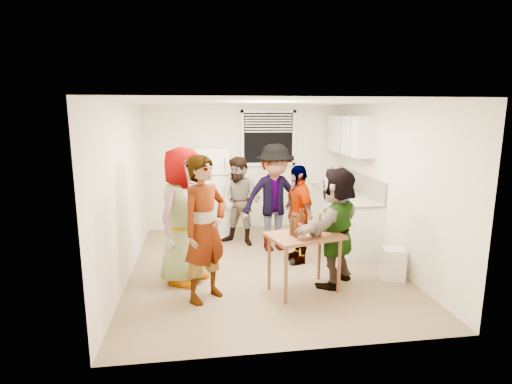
{
  "coord_description": "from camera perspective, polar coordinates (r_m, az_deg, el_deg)",
  "views": [
    {
      "loc": [
        -0.93,
        -5.79,
        2.36
      ],
      "look_at": [
        -0.08,
        0.2,
        1.15
      ],
      "focal_mm": 28.0,
      "sensor_mm": 36.0,
      "label": 1
    }
  ],
  "objects": [
    {
      "name": "backsplash",
      "position": [
        7.64,
        14.54,
        1.29
      ],
      "size": [
        0.03,
        2.2,
        0.36
      ],
      "primitive_type": "cube",
      "color": "#BAB6A9",
      "rests_on": "countertop"
    },
    {
      "name": "window",
      "position": [
        8.13,
        1.77,
        7.71
      ],
      "size": [
        1.12,
        0.1,
        1.06
      ],
      "primitive_type": null,
      "color": "white",
      "rests_on": "room"
    },
    {
      "name": "guest_black",
      "position": [
        6.58,
        5.87,
        -9.78
      ],
      "size": [
        1.7,
        1.18,
        0.38
      ],
      "primitive_type": "imported",
      "rotation": [
        0.0,
        0.0,
        -1.4
      ],
      "color": "black",
      "rests_on": "ground"
    },
    {
      "name": "counter_lower",
      "position": [
        7.67,
        12.33,
        -3.54
      ],
      "size": [
        0.6,
        2.2,
        0.86
      ],
      "primitive_type": "cube",
      "color": "white",
      "rests_on": "ground"
    },
    {
      "name": "picture_frame",
      "position": [
        8.03,
        12.9,
        1.09
      ],
      "size": [
        0.02,
        0.18,
        0.15
      ],
      "primitive_type": "cube",
      "color": "#EEE255",
      "rests_on": "countertop"
    },
    {
      "name": "guest_orange",
      "position": [
        5.87,
        11.1,
        -12.62
      ],
      "size": [
        2.25,
        2.25,
        0.49
      ],
      "primitive_type": "imported",
      "rotation": [
        0.0,
        0.0,
        3.94
      ],
      "color": "#C87C3A",
      "rests_on": "ground"
    },
    {
      "name": "blue_cup",
      "position": [
        6.87,
        12.76,
        -1.24
      ],
      "size": [
        0.09,
        0.09,
        0.12
      ],
      "primitive_type": "cylinder",
      "color": "#0723D0",
      "rests_on": "countertop"
    },
    {
      "name": "paper_towel",
      "position": [
        7.46,
        12.61,
        -0.25
      ],
      "size": [
        0.13,
        0.13,
        0.29
      ],
      "primitive_type": "cylinder",
      "color": "white",
      "rests_on": "countertop"
    },
    {
      "name": "guest_back_left",
      "position": [
        7.34,
        -2.2,
        -7.45
      ],
      "size": [
        1.47,
        1.77,
        0.6
      ],
      "primitive_type": "imported",
      "rotation": [
        0.0,
        0.0,
        -0.53
      ],
      "color": "brown",
      "rests_on": "ground"
    },
    {
      "name": "countertop",
      "position": [
        7.57,
        12.47,
        -0.24
      ],
      "size": [
        0.64,
        2.22,
        0.04
      ],
      "primitive_type": "cube",
      "color": "beige",
      "rests_on": "counter_lower"
    },
    {
      "name": "red_cup",
      "position": [
        5.37,
        6.19,
        -5.75
      ],
      "size": [
        0.09,
        0.09,
        0.12
      ],
      "primitive_type": "cylinder",
      "color": "red",
      "rests_on": "serving_table"
    },
    {
      "name": "refrigerator",
      "position": [
        7.82,
        -6.56,
        0.1
      ],
      "size": [
        0.7,
        0.7,
        1.7
      ],
      "primitive_type": "cube",
      "color": "white",
      "rests_on": "ground"
    },
    {
      "name": "kettle",
      "position": [
        7.8,
        11.43,
        0.3
      ],
      "size": [
        0.25,
        0.22,
        0.18
      ],
      "primitive_type": null,
      "rotation": [
        0.0,
        0.0,
        -0.24
      ],
      "color": "silver",
      "rests_on": "countertop"
    },
    {
      "name": "upper_cabinets",
      "position": [
        7.67,
        13.21,
        7.95
      ],
      "size": [
        0.34,
        1.6,
        0.7
      ],
      "primitive_type": "cube",
      "color": "white",
      "rests_on": "room"
    },
    {
      "name": "guest_grey",
      "position": [
        5.93,
        -9.95,
        -12.31
      ],
      "size": [
        2.09,
        1.87,
        0.61
      ],
      "primitive_type": "imported",
      "rotation": [
        0.0,
        0.0,
        0.95
      ],
      "color": "gray",
      "rests_on": "ground"
    },
    {
      "name": "trash_bin",
      "position": [
        6.14,
        19.0,
        -9.42
      ],
      "size": [
        0.38,
        0.38,
        0.45
      ],
      "primitive_type": "cube",
      "rotation": [
        0.0,
        0.0,
        -0.27
      ],
      "color": "silver",
      "rests_on": "ground"
    },
    {
      "name": "guest_stripe",
      "position": [
        5.38,
        -7.05,
        -14.82
      ],
      "size": [
        1.75,
        1.83,
        0.45
      ],
      "primitive_type": "imported",
      "rotation": [
        0.0,
        0.0,
        0.74
      ],
      "color": "#141933",
      "rests_on": "ground"
    },
    {
      "name": "beer_bottle_counter",
      "position": [
        7.18,
        12.8,
        -0.72
      ],
      "size": [
        0.06,
        0.06,
        0.22
      ],
      "primitive_type": "cylinder",
      "color": "#47230C",
      "rests_on": "countertop"
    },
    {
      "name": "beer_bottle_table",
      "position": [
        5.42,
        6.27,
        -5.58
      ],
      "size": [
        0.06,
        0.06,
        0.23
      ],
      "primitive_type": "cylinder",
      "color": "#47230C",
      "rests_on": "serving_table"
    },
    {
      "name": "serving_table",
      "position": [
        5.58,
        6.75,
        -13.81
      ],
      "size": [
        1.07,
        0.86,
        0.79
      ],
      "primitive_type": null,
      "rotation": [
        0.0,
        0.0,
        0.28
      ],
      "color": "brown",
      "rests_on": "ground"
    },
    {
      "name": "wine_bottle",
      "position": [
        8.41,
        10.69,
        1.11
      ],
      "size": [
        0.07,
        0.07,
        0.27
      ],
      "primitive_type": "cylinder",
      "color": "black",
      "rests_on": "countertop"
    },
    {
      "name": "room",
      "position": [
        6.32,
        1.03,
        -10.62
      ],
      "size": [
        4.0,
        4.5,
        2.5
      ],
      "primitive_type": null,
      "color": "white",
      "rests_on": "ground"
    },
    {
      "name": "guest_back_right",
      "position": [
        7.08,
        2.62,
        -8.18
      ],
      "size": [
        1.5,
        2.03,
        0.69
      ],
      "primitive_type": "imported",
      "rotation": [
        0.0,
        0.0,
        0.18
      ],
      "color": "#3C3B40",
      "rests_on": "ground"
    }
  ]
}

